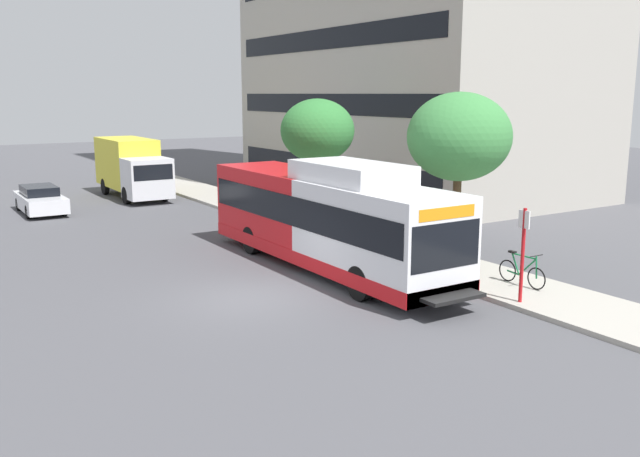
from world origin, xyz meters
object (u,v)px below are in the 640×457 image
object	(u,v)px
street_tree_near_stop	(459,137)
street_tree_mid_block	(317,131)
box_truck_background	(132,166)
parked_car_far_lane	(40,200)
bus_stop_sign_pole	(523,248)
bicycle_parked	(522,271)
transit_bus	(327,218)

from	to	relation	value
street_tree_near_stop	street_tree_mid_block	bearing A→B (deg)	89.91
street_tree_near_stop	box_truck_background	bearing A→B (deg)	102.00
parked_car_far_lane	box_truck_background	world-z (taller)	box_truck_background
bus_stop_sign_pole	street_tree_mid_block	distance (m)	13.58
street_tree_mid_block	bus_stop_sign_pole	bearing A→B (deg)	-97.63
street_tree_mid_block	bicycle_parked	bearing A→B (deg)	-92.16
street_tree_near_stop	transit_bus	bearing A→B (deg)	154.13
bicycle_parked	street_tree_near_stop	bearing A→B (deg)	82.38
street_tree_near_stop	street_tree_mid_block	xyz separation A→B (m)	(0.01, 8.79, -0.19)
transit_bus	street_tree_mid_block	distance (m)	8.30
street_tree_mid_block	street_tree_near_stop	bearing A→B (deg)	-90.09
street_tree_near_stop	parked_car_far_lane	bearing A→B (deg)	118.21
bus_stop_sign_pole	street_tree_near_stop	bearing A→B (deg)	68.36
bicycle_parked	parked_car_far_lane	bearing A→B (deg)	113.47
transit_bus	street_tree_near_stop	bearing A→B (deg)	-25.87
transit_bus	street_tree_near_stop	size ratio (longest dim) A/B	2.16
bus_stop_sign_pole	street_tree_near_stop	xyz separation A→B (m)	(1.76, 4.43, 2.67)
transit_bus	parked_car_far_lane	xyz separation A→B (m)	(-5.95, 16.54, -1.04)
bicycle_parked	parked_car_far_lane	xyz separation A→B (m)	(-9.46, 21.78, 0.10)
bus_stop_sign_pole	parked_car_far_lane	xyz separation A→B (m)	(-8.14, 22.89, -0.99)
street_tree_mid_block	box_truck_background	world-z (taller)	street_tree_mid_block
bus_stop_sign_pole	bicycle_parked	xyz separation A→B (m)	(1.32, 1.12, -1.09)
street_tree_near_stop	street_tree_mid_block	size ratio (longest dim) A/B	1.05
bus_stop_sign_pole	street_tree_mid_block	bearing A→B (deg)	82.37
transit_bus	parked_car_far_lane	size ratio (longest dim) A/B	2.72
transit_bus	bicycle_parked	size ratio (longest dim) A/B	6.96
box_truck_background	transit_bus	bearing A→B (deg)	-88.39
bicycle_parked	street_tree_mid_block	world-z (taller)	street_tree_mid_block
transit_bus	street_tree_near_stop	distance (m)	5.12
street_tree_near_stop	street_tree_mid_block	world-z (taller)	street_tree_near_stop
street_tree_mid_block	parked_car_far_lane	distance (m)	14.27
bus_stop_sign_pole	street_tree_near_stop	world-z (taller)	street_tree_near_stop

